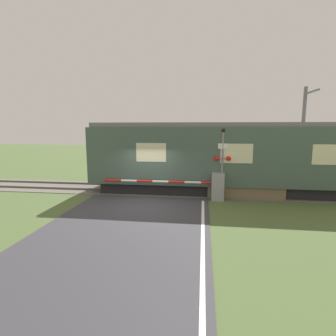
# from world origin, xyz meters

# --- Properties ---
(ground_plane) EXTENTS (80.00, 80.00, 0.00)m
(ground_plane) POSITION_xyz_m (0.00, 0.00, 0.00)
(ground_plane) COLOR #4C6033
(track_bed) EXTENTS (36.00, 3.20, 0.13)m
(track_bed) POSITION_xyz_m (0.00, 3.07, 0.02)
(track_bed) COLOR #666056
(track_bed) RESTS_ON ground_plane
(train) EXTENTS (15.28, 3.15, 3.79)m
(train) POSITION_xyz_m (4.29, 3.07, 1.94)
(train) COLOR black
(train) RESTS_ON ground_plane
(crossing_barrier) EXTENTS (6.07, 0.44, 1.36)m
(crossing_barrier) POSITION_xyz_m (2.97, 1.30, 0.71)
(crossing_barrier) COLOR gray
(crossing_barrier) RESTS_ON ground_plane
(signal_post) EXTENTS (0.86, 0.26, 3.50)m
(signal_post) POSITION_xyz_m (3.63, 1.49, 1.98)
(signal_post) COLOR gray
(signal_post) RESTS_ON ground_plane
(catenary_pole) EXTENTS (0.20, 1.90, 5.84)m
(catenary_pole) POSITION_xyz_m (8.43, 4.88, 3.07)
(catenary_pole) COLOR slate
(catenary_pole) RESTS_ON ground_plane
(roadside_fence) EXTENTS (3.78, 0.06, 1.10)m
(roadside_fence) POSITION_xyz_m (4.84, 1.63, 0.55)
(roadside_fence) COLOR #726047
(roadside_fence) RESTS_ON ground_plane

